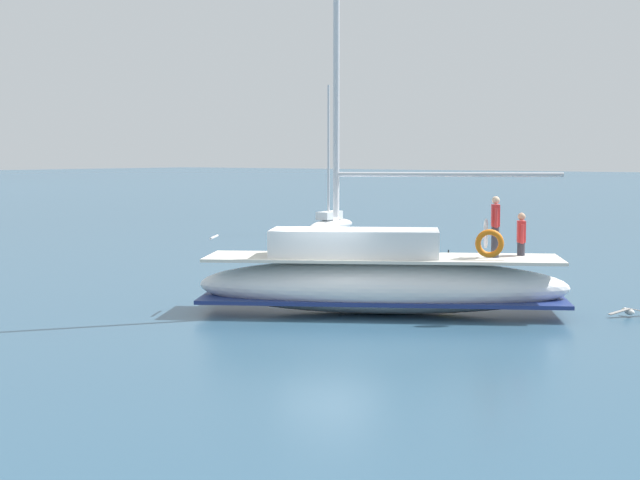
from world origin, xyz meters
TOP-DOWN VIEW (x-y plane):
  - ground_plane at (0.00, 0.00)m, footprint 400.00×400.00m
  - main_sailboat at (0.97, -0.89)m, footprint 6.99×9.47m
  - moored_sloop_far at (20.98, 14.95)m, footprint 4.57×1.68m
  - seagull at (4.24, -6.33)m, footprint 1.01×0.82m
  - mooring_buoy at (9.26, 1.59)m, footprint 0.76×0.76m

SIDE VIEW (x-z plane):
  - ground_plane at x=0.00m, z-range 0.00..0.00m
  - seagull at x=4.24m, z-range 0.05..0.22m
  - mooring_buoy at x=9.26m, z-range -0.26..0.72m
  - moored_sloop_far at x=20.98m, z-range -3.32..4.37m
  - main_sailboat at x=0.97m, z-range -5.97..7.80m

